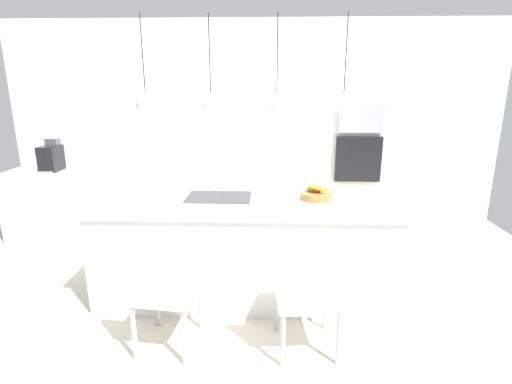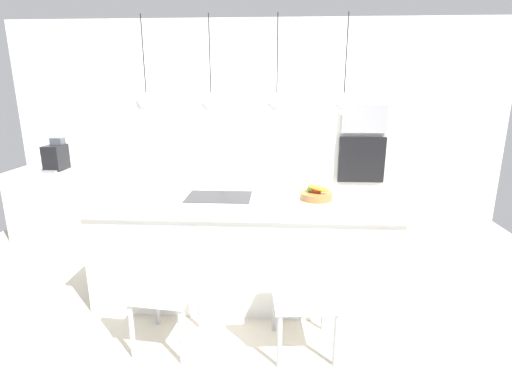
{
  "view_description": "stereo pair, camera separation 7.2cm",
  "coord_description": "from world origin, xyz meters",
  "px_view_note": "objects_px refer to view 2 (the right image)",
  "views": [
    {
      "loc": [
        0.22,
        -3.28,
        1.86
      ],
      "look_at": [
        0.1,
        0.0,
        0.96
      ],
      "focal_mm": 27.67,
      "sensor_mm": 36.0,
      "label": 1
    },
    {
      "loc": [
        0.29,
        -3.28,
        1.86
      ],
      "look_at": [
        0.1,
        0.0,
        0.96
      ],
      "focal_mm": 27.67,
      "sensor_mm": 36.0,
      "label": 2
    }
  ],
  "objects_px": {
    "chair_near": "(162,287)",
    "chair_middle": "(306,293)",
    "microwave": "(364,118)",
    "oven": "(361,160)",
    "fruit_bowl": "(316,194)",
    "coffee_machine": "(56,157)"
  },
  "relations": [
    {
      "from": "chair_near",
      "to": "chair_middle",
      "type": "xyz_separation_m",
      "value": [
        1.0,
        -0.0,
        -0.02
      ]
    },
    {
      "from": "microwave",
      "to": "oven",
      "type": "bearing_deg",
      "value": 0.0
    },
    {
      "from": "chair_near",
      "to": "microwave",
      "type": "bearing_deg",
      "value": 52.98
    },
    {
      "from": "fruit_bowl",
      "to": "oven",
      "type": "height_order",
      "value": "oven"
    },
    {
      "from": "chair_near",
      "to": "chair_middle",
      "type": "distance_m",
      "value": 1.0
    },
    {
      "from": "oven",
      "to": "chair_middle",
      "type": "distance_m",
      "value": 2.6
    },
    {
      "from": "microwave",
      "to": "chair_middle",
      "type": "distance_m",
      "value": 2.74
    },
    {
      "from": "microwave",
      "to": "chair_middle",
      "type": "xyz_separation_m",
      "value": [
        -0.82,
        -2.42,
        -0.99
      ]
    },
    {
      "from": "fruit_bowl",
      "to": "microwave",
      "type": "height_order",
      "value": "microwave"
    },
    {
      "from": "oven",
      "to": "fruit_bowl",
      "type": "bearing_deg",
      "value": -113.39
    },
    {
      "from": "coffee_machine",
      "to": "chair_middle",
      "type": "bearing_deg",
      "value": -36.2
    },
    {
      "from": "coffee_machine",
      "to": "chair_middle",
      "type": "relative_size",
      "value": 0.46
    },
    {
      "from": "microwave",
      "to": "oven",
      "type": "height_order",
      "value": "microwave"
    },
    {
      "from": "microwave",
      "to": "fruit_bowl",
      "type": "bearing_deg",
      "value": -113.39
    },
    {
      "from": "fruit_bowl",
      "to": "chair_middle",
      "type": "distance_m",
      "value": 0.95
    },
    {
      "from": "chair_middle",
      "to": "microwave",
      "type": "bearing_deg",
      "value": 71.3
    },
    {
      "from": "fruit_bowl",
      "to": "oven",
      "type": "xyz_separation_m",
      "value": [
        0.7,
        1.61,
        0.0
      ]
    },
    {
      "from": "coffee_machine",
      "to": "microwave",
      "type": "relative_size",
      "value": 0.7
    },
    {
      "from": "coffee_machine",
      "to": "chair_near",
      "type": "distance_m",
      "value": 2.89
    },
    {
      "from": "oven",
      "to": "microwave",
      "type": "bearing_deg",
      "value": 0.0
    },
    {
      "from": "oven",
      "to": "chair_near",
      "type": "height_order",
      "value": "oven"
    },
    {
      "from": "coffee_machine",
      "to": "oven",
      "type": "bearing_deg",
      "value": 4.57
    }
  ]
}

